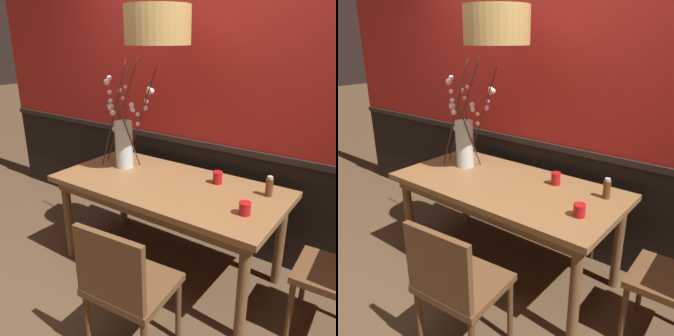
# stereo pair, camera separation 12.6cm
# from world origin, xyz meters

# --- Properties ---
(ground_plane) EXTENTS (24.00, 24.00, 0.00)m
(ground_plane) POSITION_xyz_m (0.00, 0.00, 0.00)
(ground_plane) COLOR brown
(back_wall) EXTENTS (5.29, 0.14, 2.67)m
(back_wall) POSITION_xyz_m (0.00, 0.61, 1.33)
(back_wall) COLOR black
(back_wall) RESTS_ON ground
(dining_table) EXTENTS (1.74, 0.85, 0.75)m
(dining_table) POSITION_xyz_m (0.00, 0.00, 0.67)
(dining_table) COLOR olive
(dining_table) RESTS_ON ground
(chair_near_side_right) EXTENTS (0.48, 0.46, 0.89)m
(chair_near_side_right) POSITION_xyz_m (0.30, -0.83, 0.51)
(chair_near_side_right) COLOR brown
(chair_near_side_right) RESTS_ON ground
(chair_far_side_left) EXTENTS (0.44, 0.39, 0.89)m
(chair_far_side_left) POSITION_xyz_m (-0.31, 0.86, 0.50)
(chair_far_side_left) COLOR brown
(chair_far_side_left) RESTS_ON ground
(chair_far_side_right) EXTENTS (0.46, 0.45, 0.90)m
(chair_far_side_right) POSITION_xyz_m (0.31, 0.83, 0.51)
(chair_far_side_right) COLOR brown
(chair_far_side_right) RESTS_ON ground
(vase_with_blossoms) EXTENTS (0.48, 0.45, 0.88)m
(vase_with_blossoms) POSITION_xyz_m (-0.52, 0.10, 0.98)
(vase_with_blossoms) COLOR silver
(vase_with_blossoms) RESTS_ON dining_table
(candle_holder_nearer_center) EXTENTS (0.08, 0.08, 0.08)m
(candle_holder_nearer_center) POSITION_xyz_m (0.67, -0.13, 0.79)
(candle_holder_nearer_center) COLOR red
(candle_holder_nearer_center) RESTS_ON dining_table
(candle_holder_nearer_edge) EXTENTS (0.07, 0.07, 0.10)m
(candle_holder_nearer_edge) POSITION_xyz_m (0.30, 0.21, 0.80)
(candle_holder_nearer_edge) COLOR red
(candle_holder_nearer_edge) RESTS_ON dining_table
(condiment_bottle) EXTENTS (0.05, 0.05, 0.15)m
(condiment_bottle) POSITION_xyz_m (0.69, 0.22, 0.82)
(condiment_bottle) COLOR brown
(condiment_bottle) RESTS_ON dining_table
(pendant_lamp) EXTENTS (0.46, 0.46, 0.94)m
(pendant_lamp) POSITION_xyz_m (-0.14, 0.08, 1.86)
(pendant_lamp) COLOR tan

